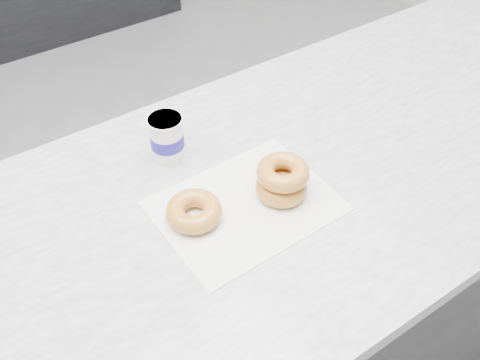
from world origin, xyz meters
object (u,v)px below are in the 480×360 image
at_px(counter, 212,335).
at_px(donut_stack, 282,180).
at_px(donut_single, 194,211).
at_px(coffee_cup, 167,137).

bearing_deg(counter, donut_stack, -11.67).
bearing_deg(donut_single, counter, -18.40).
bearing_deg(coffee_cup, donut_single, -119.68).
xyz_separation_m(counter, coffee_cup, (0.03, 0.19, 0.50)).
xyz_separation_m(counter, donut_stack, (0.16, -0.03, 0.49)).
relative_size(counter, donut_single, 28.15).
xyz_separation_m(donut_single, coffee_cup, (0.05, 0.19, 0.03)).
bearing_deg(donut_stack, donut_single, 167.68).
bearing_deg(donut_stack, counter, 168.33).
height_order(counter, donut_single, donut_single).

